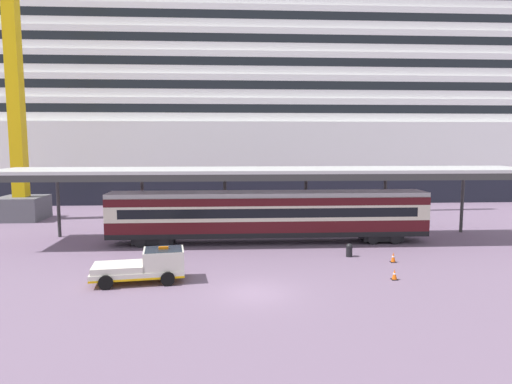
{
  "coord_description": "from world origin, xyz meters",
  "views": [
    {
      "loc": [
        -1.28,
        -23.03,
        8.04
      ],
      "look_at": [
        0.52,
        8.34,
        4.5
      ],
      "focal_mm": 31.26,
      "sensor_mm": 36.0,
      "label": 1
    }
  ],
  "objects_px": {
    "quay_bollard": "(349,249)",
    "train_carriage": "(269,214)",
    "traffic_cone_near": "(393,257)",
    "service_truck": "(147,265)",
    "traffic_cone_mid": "(395,274)",
    "dockside_crane": "(23,51)",
    "cruise_ship": "(109,109)"
  },
  "relations": [
    {
      "from": "traffic_cone_near",
      "to": "dockside_crane",
      "type": "bearing_deg",
      "value": 149.68
    },
    {
      "from": "train_carriage",
      "to": "traffic_cone_mid",
      "type": "distance_m",
      "value": 12.18
    },
    {
      "from": "traffic_cone_near",
      "to": "quay_bollard",
      "type": "height_order",
      "value": "quay_bollard"
    },
    {
      "from": "traffic_cone_mid",
      "to": "service_truck",
      "type": "bearing_deg",
      "value": 178.12
    },
    {
      "from": "service_truck",
      "to": "traffic_cone_mid",
      "type": "bearing_deg",
      "value": -1.88
    },
    {
      "from": "cruise_ship",
      "to": "traffic_cone_near",
      "type": "height_order",
      "value": "cruise_ship"
    },
    {
      "from": "train_carriage",
      "to": "service_truck",
      "type": "distance_m",
      "value": 12.47
    },
    {
      "from": "quay_bollard",
      "to": "traffic_cone_near",
      "type": "bearing_deg",
      "value": -32.43
    },
    {
      "from": "traffic_cone_mid",
      "to": "cruise_ship",
      "type": "bearing_deg",
      "value": 121.8
    },
    {
      "from": "train_carriage",
      "to": "traffic_cone_near",
      "type": "distance_m",
      "value": 10.28
    },
    {
      "from": "cruise_ship",
      "to": "traffic_cone_near",
      "type": "xyz_separation_m",
      "value": [
        29.41,
        -41.59,
        -12.65
      ]
    },
    {
      "from": "service_truck",
      "to": "traffic_cone_near",
      "type": "relative_size",
      "value": 7.83
    },
    {
      "from": "cruise_ship",
      "to": "traffic_cone_mid",
      "type": "relative_size",
      "value": 262.52
    },
    {
      "from": "traffic_cone_near",
      "to": "dockside_crane",
      "type": "distance_m",
      "value": 40.19
    },
    {
      "from": "train_carriage",
      "to": "quay_bollard",
      "type": "relative_size",
      "value": 26.17
    },
    {
      "from": "dockside_crane",
      "to": "quay_bollard",
      "type": "xyz_separation_m",
      "value": [
        28.96,
        -16.81,
        -16.61
      ]
    },
    {
      "from": "traffic_cone_mid",
      "to": "quay_bollard",
      "type": "distance_m",
      "value": 5.52
    },
    {
      "from": "service_truck",
      "to": "traffic_cone_near",
      "type": "xyz_separation_m",
      "value": [
        15.7,
        3.27,
        -0.65
      ]
    },
    {
      "from": "traffic_cone_near",
      "to": "quay_bollard",
      "type": "relative_size",
      "value": 0.72
    },
    {
      "from": "cruise_ship",
      "to": "quay_bollard",
      "type": "height_order",
      "value": "cruise_ship"
    },
    {
      "from": "service_truck",
      "to": "traffic_cone_mid",
      "type": "distance_m",
      "value": 14.41
    },
    {
      "from": "traffic_cone_mid",
      "to": "dockside_crane",
      "type": "relative_size",
      "value": 0.01
    },
    {
      "from": "cruise_ship",
      "to": "traffic_cone_mid",
      "type": "bearing_deg",
      "value": -58.2
    },
    {
      "from": "dockside_crane",
      "to": "cruise_ship",
      "type": "bearing_deg",
      "value": 84.79
    },
    {
      "from": "service_truck",
      "to": "quay_bollard",
      "type": "xyz_separation_m",
      "value": [
        13.14,
        4.9,
        -0.47
      ]
    },
    {
      "from": "quay_bollard",
      "to": "train_carriage",
      "type": "bearing_deg",
      "value": 138.38
    },
    {
      "from": "train_carriage",
      "to": "traffic_cone_mid",
      "type": "relative_size",
      "value": 39.5
    },
    {
      "from": "traffic_cone_near",
      "to": "traffic_cone_mid",
      "type": "height_order",
      "value": "traffic_cone_near"
    },
    {
      "from": "traffic_cone_near",
      "to": "quay_bollard",
      "type": "xyz_separation_m",
      "value": [
        -2.56,
        1.63,
        0.18
      ]
    },
    {
      "from": "cruise_ship",
      "to": "service_truck",
      "type": "xyz_separation_m",
      "value": [
        13.71,
        -44.85,
        -12.0
      ]
    },
    {
      "from": "dockside_crane",
      "to": "quay_bollard",
      "type": "distance_m",
      "value": 37.38
    },
    {
      "from": "quay_bollard",
      "to": "cruise_ship",
      "type": "bearing_deg",
      "value": 123.9
    }
  ]
}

